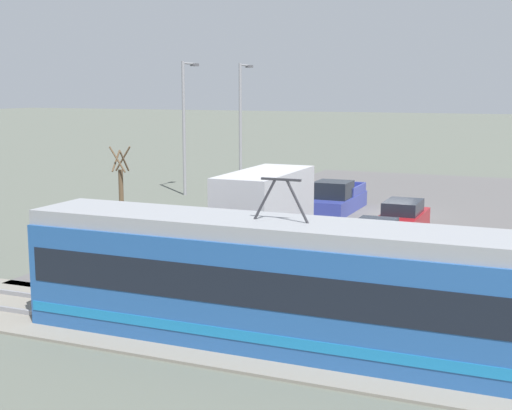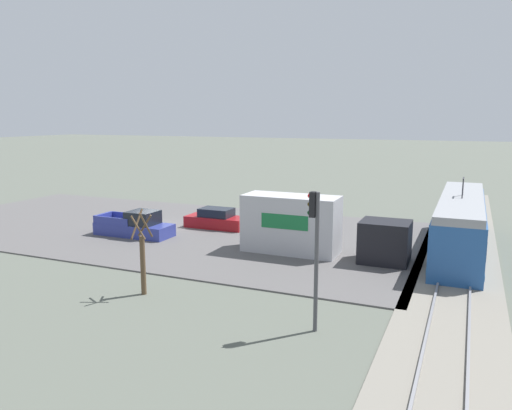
% 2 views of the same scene
% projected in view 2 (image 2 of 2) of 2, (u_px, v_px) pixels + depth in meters
% --- Properties ---
extents(ground_plane, '(320.00, 320.00, 0.00)m').
position_uv_depth(ground_plane, '(157.00, 228.00, 37.01)').
color(ground_plane, '#565B51').
extents(road_surface, '(19.00, 38.04, 0.08)m').
position_uv_depth(road_surface, '(157.00, 227.00, 37.01)').
color(road_surface, '#565454').
rests_on(road_surface, ground).
extents(rail_bed, '(53.34, 4.40, 0.22)m').
position_uv_depth(rail_bed, '(457.00, 258.00, 28.89)').
color(rail_bed, gray).
rests_on(rail_bed, ground).
extents(light_rail_tram, '(14.51, 2.63, 4.47)m').
position_uv_depth(light_rail_tram, '(460.00, 225.00, 30.11)').
color(light_rail_tram, '#235193').
rests_on(light_rail_tram, ground).
extents(box_truck, '(2.32, 9.77, 3.44)m').
position_uv_depth(box_truck, '(312.00, 228.00, 29.39)').
color(box_truck, black).
rests_on(box_truck, ground).
extents(pickup_truck, '(2.02, 5.46, 1.76)m').
position_uv_depth(pickup_truck, '(135.00, 226.00, 34.22)').
color(pickup_truck, navy).
rests_on(pickup_truck, ground).
extents(sedan_car_0, '(1.88, 4.52, 1.44)m').
position_uv_depth(sedan_car_0, '(216.00, 220.00, 36.72)').
color(sedan_car_0, maroon).
rests_on(sedan_car_0, ground).
extents(sedan_car_1, '(1.74, 4.48, 1.58)m').
position_uv_depth(sedan_car_1, '(299.00, 226.00, 34.34)').
color(sedan_car_1, silver).
rests_on(sedan_car_1, ground).
extents(traffic_light_pole, '(0.28, 0.47, 5.40)m').
position_uv_depth(traffic_light_pole, '(315.00, 243.00, 18.58)').
color(traffic_light_pole, '#47474C').
rests_on(traffic_light_pole, ground).
extents(street_tree, '(0.95, 0.79, 3.96)m').
position_uv_depth(street_tree, '(143.00, 257.00, 22.84)').
color(street_tree, brown).
rests_on(street_tree, ground).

